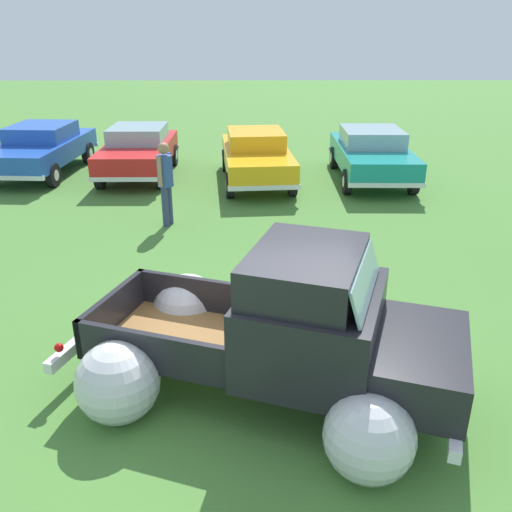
{
  "coord_description": "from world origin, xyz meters",
  "views": [
    {
      "loc": [
        -0.06,
        -5.48,
        4.14
      ],
      "look_at": [
        0.0,
        1.84,
        1.0
      ],
      "focal_mm": 37.94,
      "sensor_mm": 36.0,
      "label": 1
    }
  ],
  "objects_px": {
    "vintage_pickup_truck": "(289,342)",
    "spectator_1": "(165,179)",
    "show_car_1": "(138,149)",
    "show_car_0": "(42,147)",
    "show_car_2": "(256,155)",
    "show_car_3": "(372,153)"
  },
  "relations": [
    {
      "from": "show_car_0",
      "to": "show_car_2",
      "type": "distance_m",
      "value": 6.44
    },
    {
      "from": "vintage_pickup_truck",
      "to": "spectator_1",
      "type": "bearing_deg",
      "value": 129.38
    },
    {
      "from": "show_car_1",
      "to": "show_car_0",
      "type": "bearing_deg",
      "value": -96.0
    },
    {
      "from": "show_car_3",
      "to": "vintage_pickup_truck",
      "type": "bearing_deg",
      "value": -15.76
    },
    {
      "from": "show_car_2",
      "to": "show_car_0",
      "type": "bearing_deg",
      "value": -104.09
    },
    {
      "from": "show_car_3",
      "to": "spectator_1",
      "type": "xyz_separation_m",
      "value": [
        -5.29,
        -3.79,
        0.28
      ]
    },
    {
      "from": "vintage_pickup_truck",
      "to": "spectator_1",
      "type": "relative_size",
      "value": 2.71
    },
    {
      "from": "show_car_1",
      "to": "show_car_3",
      "type": "relative_size",
      "value": 0.94
    },
    {
      "from": "show_car_1",
      "to": "show_car_2",
      "type": "distance_m",
      "value": 3.51
    },
    {
      "from": "show_car_1",
      "to": "show_car_2",
      "type": "height_order",
      "value": "same"
    },
    {
      "from": "show_car_0",
      "to": "show_car_3",
      "type": "height_order",
      "value": "same"
    },
    {
      "from": "vintage_pickup_truck",
      "to": "show_car_3",
      "type": "bearing_deg",
      "value": 91.89
    },
    {
      "from": "show_car_1",
      "to": "show_car_2",
      "type": "xyz_separation_m",
      "value": [
        3.43,
        -0.74,
        0.0
      ]
    },
    {
      "from": "vintage_pickup_truck",
      "to": "show_car_3",
      "type": "xyz_separation_m",
      "value": [
        2.99,
        9.88,
        0.03
      ]
    },
    {
      "from": "show_car_0",
      "to": "show_car_3",
      "type": "distance_m",
      "value": 9.68
    },
    {
      "from": "show_car_0",
      "to": "show_car_3",
      "type": "relative_size",
      "value": 1.03
    },
    {
      "from": "spectator_1",
      "to": "show_car_0",
      "type": "bearing_deg",
      "value": 154.24
    },
    {
      "from": "spectator_1",
      "to": "show_car_3",
      "type": "bearing_deg",
      "value": 56.42
    },
    {
      "from": "vintage_pickup_truck",
      "to": "show_car_2",
      "type": "distance_m",
      "value": 9.65
    },
    {
      "from": "show_car_3",
      "to": "show_car_1",
      "type": "bearing_deg",
      "value": -93.2
    },
    {
      "from": "vintage_pickup_truck",
      "to": "show_car_1",
      "type": "bearing_deg",
      "value": 128.46
    },
    {
      "from": "vintage_pickup_truck",
      "to": "show_car_1",
      "type": "relative_size",
      "value": 1.2
    }
  ]
}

